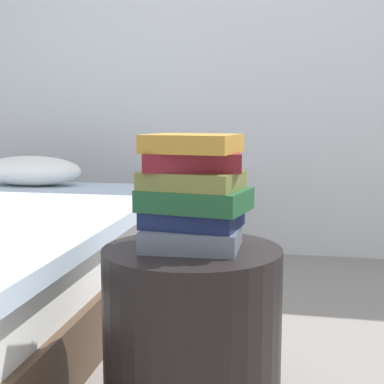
{
  "coord_description": "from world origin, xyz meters",
  "views": [
    {
      "loc": [
        0.3,
        -1.43,
        0.83
      ],
      "look_at": [
        0.0,
        0.0,
        0.64
      ],
      "focal_mm": 52.82,
      "sensor_mm": 36.0,
      "label": 1
    }
  ],
  "objects_px": {
    "book_olive": "(193,180)",
    "book_ochre": "(190,143)",
    "book_navy": "(191,218)",
    "book_forest": "(195,199)",
    "book_slate": "(191,238)",
    "book_maroon": "(194,162)",
    "side_table": "(192,336)"
  },
  "relations": [
    {
      "from": "book_maroon",
      "to": "book_ochre",
      "type": "distance_m",
      "value": 0.05
    },
    {
      "from": "book_navy",
      "to": "side_table",
      "type": "bearing_deg",
      "value": -55.32
    },
    {
      "from": "book_slate",
      "to": "book_maroon",
      "type": "xyz_separation_m",
      "value": [
        0.0,
        0.01,
        0.2
      ]
    },
    {
      "from": "book_navy",
      "to": "book_forest",
      "type": "xyz_separation_m",
      "value": [
        0.01,
        -0.0,
        0.05
      ]
    },
    {
      "from": "book_slate",
      "to": "book_forest",
      "type": "height_order",
      "value": "book_forest"
    },
    {
      "from": "side_table",
      "to": "book_olive",
      "type": "height_order",
      "value": "book_olive"
    },
    {
      "from": "book_olive",
      "to": "book_maroon",
      "type": "distance_m",
      "value": 0.05
    },
    {
      "from": "side_table",
      "to": "book_navy",
      "type": "height_order",
      "value": "book_navy"
    },
    {
      "from": "side_table",
      "to": "book_slate",
      "type": "distance_m",
      "value": 0.27
    },
    {
      "from": "book_slate",
      "to": "book_maroon",
      "type": "height_order",
      "value": "book_maroon"
    },
    {
      "from": "book_slate",
      "to": "book_navy",
      "type": "distance_m",
      "value": 0.05
    },
    {
      "from": "book_slate",
      "to": "book_ochre",
      "type": "height_order",
      "value": "book_ochre"
    },
    {
      "from": "book_olive",
      "to": "book_ochre",
      "type": "bearing_deg",
      "value": 176.08
    },
    {
      "from": "book_forest",
      "to": "book_ochre",
      "type": "height_order",
      "value": "book_ochre"
    },
    {
      "from": "book_olive",
      "to": "side_table",
      "type": "bearing_deg",
      "value": 154.66
    },
    {
      "from": "book_navy",
      "to": "book_olive",
      "type": "relative_size",
      "value": 1.0
    },
    {
      "from": "book_maroon",
      "to": "book_ochre",
      "type": "bearing_deg",
      "value": -138.96
    },
    {
      "from": "book_olive",
      "to": "book_ochre",
      "type": "xyz_separation_m",
      "value": [
        -0.01,
        0.0,
        0.1
      ]
    },
    {
      "from": "book_slate",
      "to": "book_olive",
      "type": "relative_size",
      "value": 1.01
    },
    {
      "from": "book_slate",
      "to": "book_forest",
      "type": "xyz_separation_m",
      "value": [
        0.01,
        0.01,
        0.1
      ]
    },
    {
      "from": "book_forest",
      "to": "book_ochre",
      "type": "relative_size",
      "value": 1.17
    },
    {
      "from": "side_table",
      "to": "book_navy",
      "type": "relative_size",
      "value": 1.99
    },
    {
      "from": "book_navy",
      "to": "book_ochre",
      "type": "distance_m",
      "value": 0.2
    },
    {
      "from": "book_navy",
      "to": "book_forest",
      "type": "relative_size",
      "value": 0.91
    },
    {
      "from": "book_navy",
      "to": "book_ochre",
      "type": "xyz_separation_m",
      "value": [
        -0.0,
        -0.01,
        0.2
      ]
    },
    {
      "from": "side_table",
      "to": "book_olive",
      "type": "relative_size",
      "value": 1.99
    },
    {
      "from": "book_slate",
      "to": "side_table",
      "type": "bearing_deg",
      "value": 72.47
    },
    {
      "from": "book_ochre",
      "to": "book_olive",
      "type": "bearing_deg",
      "value": -5.7
    },
    {
      "from": "book_navy",
      "to": "book_olive",
      "type": "xyz_separation_m",
      "value": [
        0.01,
        -0.01,
        0.1
      ]
    },
    {
      "from": "book_olive",
      "to": "book_maroon",
      "type": "height_order",
      "value": "book_maroon"
    },
    {
      "from": "side_table",
      "to": "book_forest",
      "type": "bearing_deg",
      "value": 33.83
    },
    {
      "from": "book_olive",
      "to": "book_ochre",
      "type": "relative_size",
      "value": 1.06
    }
  ]
}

